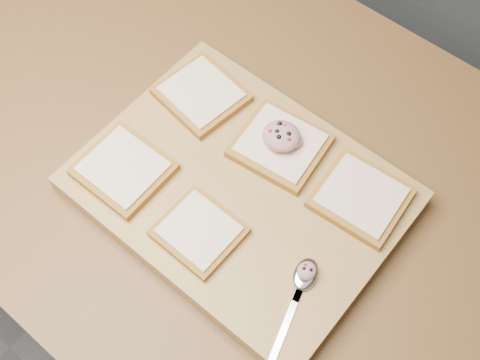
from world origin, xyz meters
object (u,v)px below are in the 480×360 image
(tuna_salad_dollop, at_px, (281,136))
(bread_far_center, at_px, (280,145))
(spoon, at_px, (303,282))
(cutting_board, at_px, (240,191))

(tuna_salad_dollop, bearing_deg, bread_far_center, -67.54)
(spoon, bearing_deg, bread_far_center, 135.89)
(bread_far_center, distance_m, tuna_salad_dollop, 0.02)
(bread_far_center, height_order, tuna_salad_dollop, tuna_salad_dollop)
(cutting_board, bearing_deg, tuna_salad_dollop, 86.84)
(cutting_board, height_order, bread_far_center, bread_far_center)
(bread_far_center, xyz_separation_m, tuna_salad_dollop, (-0.00, 0.00, 0.02))
(bread_far_center, distance_m, spoon, 0.22)
(cutting_board, distance_m, tuna_salad_dollop, 0.10)
(cutting_board, relative_size, spoon, 2.79)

